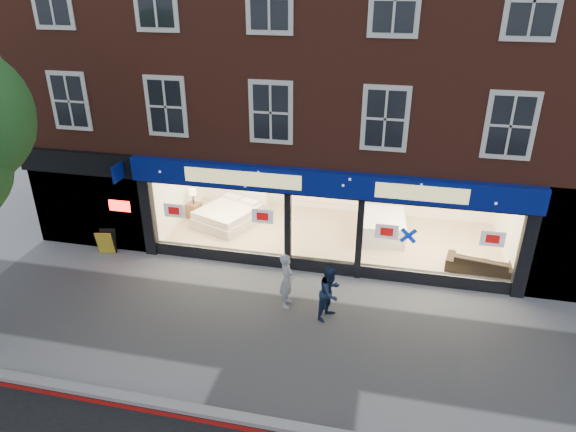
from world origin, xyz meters
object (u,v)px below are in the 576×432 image
(mattress_stack, at_px, (382,227))
(pedestrian_grey, at_px, (287,280))
(sofa, at_px, (481,264))
(a_board, at_px, (107,242))
(display_bed, at_px, (231,214))
(pedestrian_blue, at_px, (330,292))

(mattress_stack, height_order, pedestrian_grey, pedestrian_grey)
(sofa, relative_size, a_board, 2.45)
(display_bed, distance_m, mattress_stack, 5.28)
(mattress_stack, bearing_deg, display_bed, -179.04)
(sofa, height_order, a_board, a_board)
(sofa, bearing_deg, display_bed, -0.35)
(a_board, distance_m, pedestrian_grey, 6.43)
(mattress_stack, xyz_separation_m, pedestrian_grey, (-2.26, -4.38, 0.31))
(sofa, bearing_deg, pedestrian_grey, 37.73)
(pedestrian_blue, bearing_deg, sofa, -27.46)
(sofa, relative_size, pedestrian_grey, 1.27)
(a_board, bearing_deg, pedestrian_blue, -24.27)
(display_bed, height_order, sofa, display_bed)
(display_bed, relative_size, pedestrian_blue, 1.78)
(sofa, bearing_deg, a_board, 16.43)
(pedestrian_grey, bearing_deg, a_board, 73.71)
(sofa, distance_m, pedestrian_blue, 5.05)
(display_bed, bearing_deg, mattress_stack, 22.62)
(mattress_stack, bearing_deg, a_board, -161.34)
(a_board, bearing_deg, display_bed, 30.02)
(a_board, bearing_deg, mattress_stack, 7.86)
(a_board, xyz_separation_m, pedestrian_grey, (6.24, -1.51, 0.37))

